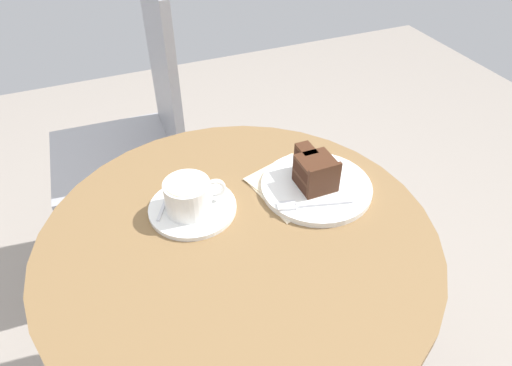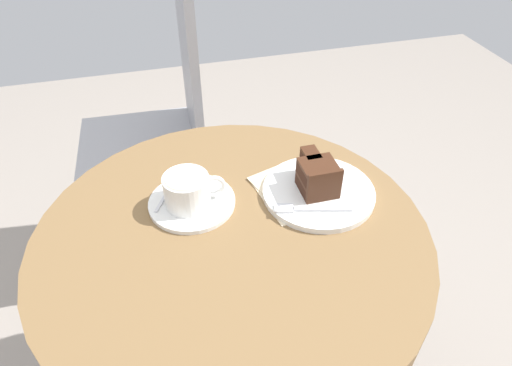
{
  "view_description": "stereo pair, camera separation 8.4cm",
  "coord_description": "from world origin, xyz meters",
  "px_view_note": "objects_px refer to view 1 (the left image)",
  "views": [
    {
      "loc": [
        -0.18,
        -0.53,
        1.29
      ],
      "look_at": [
        0.06,
        0.07,
        0.75
      ],
      "focal_mm": 32.0,
      "sensor_mm": 36.0,
      "label": 1
    },
    {
      "loc": [
        -0.1,
        -0.55,
        1.29
      ],
      "look_at": [
        0.06,
        0.07,
        0.75
      ],
      "focal_mm": 32.0,
      "sensor_mm": 36.0,
      "label": 2
    }
  ],
  "objects_px": {
    "teaspoon": "(168,194)",
    "cafe_chair": "(141,121)",
    "saucer": "(193,208)",
    "cake_plate": "(316,187)",
    "cake_slice": "(314,171)",
    "fork": "(305,204)",
    "napkin": "(294,185)",
    "coffee_cup": "(189,196)"
  },
  "relations": [
    {
      "from": "teaspoon",
      "to": "cafe_chair",
      "type": "xyz_separation_m",
      "value": [
        0.03,
        0.54,
        -0.16
      ]
    },
    {
      "from": "cafe_chair",
      "to": "saucer",
      "type": "bearing_deg",
      "value": 2.44
    },
    {
      "from": "cake_plate",
      "to": "cake_slice",
      "type": "xyz_separation_m",
      "value": [
        -0.0,
        0.01,
        0.04
      ]
    },
    {
      "from": "cake_plate",
      "to": "fork",
      "type": "bearing_deg",
      "value": -136.85
    },
    {
      "from": "cake_slice",
      "to": "cafe_chair",
      "type": "bearing_deg",
      "value": 111.1
    },
    {
      "from": "cake_slice",
      "to": "saucer",
      "type": "bearing_deg",
      "value": 172.84
    },
    {
      "from": "cake_plate",
      "to": "cake_slice",
      "type": "height_order",
      "value": "cake_slice"
    },
    {
      "from": "cake_plate",
      "to": "teaspoon",
      "type": "bearing_deg",
      "value": 163.29
    },
    {
      "from": "napkin",
      "to": "cafe_chair",
      "type": "distance_m",
      "value": 0.64
    },
    {
      "from": "fork",
      "to": "teaspoon",
      "type": "bearing_deg",
      "value": -14.07
    },
    {
      "from": "teaspoon",
      "to": "cake_plate",
      "type": "xyz_separation_m",
      "value": [
        0.27,
        -0.08,
        -0.0
      ]
    },
    {
      "from": "saucer",
      "to": "fork",
      "type": "bearing_deg",
      "value": -22.51
    },
    {
      "from": "napkin",
      "to": "cafe_chair",
      "type": "relative_size",
      "value": 0.2
    },
    {
      "from": "saucer",
      "to": "cafe_chair",
      "type": "distance_m",
      "value": 0.6
    },
    {
      "from": "cafe_chair",
      "to": "fork",
      "type": "bearing_deg",
      "value": 18.59
    },
    {
      "from": "napkin",
      "to": "cafe_chair",
      "type": "xyz_separation_m",
      "value": [
        -0.2,
        0.59,
        -0.15
      ]
    },
    {
      "from": "teaspoon",
      "to": "napkin",
      "type": "height_order",
      "value": "teaspoon"
    },
    {
      "from": "saucer",
      "to": "fork",
      "type": "height_order",
      "value": "fork"
    },
    {
      "from": "saucer",
      "to": "napkin",
      "type": "bearing_deg",
      "value": -2.44
    },
    {
      "from": "napkin",
      "to": "coffee_cup",
      "type": "bearing_deg",
      "value": 178.98
    },
    {
      "from": "coffee_cup",
      "to": "saucer",
      "type": "bearing_deg",
      "value": 43.78
    },
    {
      "from": "saucer",
      "to": "cafe_chair",
      "type": "xyz_separation_m",
      "value": [
        -0.0,
        0.58,
        -0.15
      ]
    },
    {
      "from": "saucer",
      "to": "teaspoon",
      "type": "height_order",
      "value": "teaspoon"
    },
    {
      "from": "saucer",
      "to": "cake_plate",
      "type": "relative_size",
      "value": 0.75
    },
    {
      "from": "cake_slice",
      "to": "fork",
      "type": "relative_size",
      "value": 0.72
    },
    {
      "from": "saucer",
      "to": "fork",
      "type": "xyz_separation_m",
      "value": [
        0.19,
        -0.08,
        0.01
      ]
    },
    {
      "from": "cake_plate",
      "to": "fork",
      "type": "relative_size",
      "value": 1.55
    },
    {
      "from": "cake_slice",
      "to": "cake_plate",
      "type": "bearing_deg",
      "value": -54.2
    },
    {
      "from": "cake_plate",
      "to": "napkin",
      "type": "relative_size",
      "value": 1.15
    },
    {
      "from": "coffee_cup",
      "to": "fork",
      "type": "relative_size",
      "value": 0.82
    },
    {
      "from": "saucer",
      "to": "cafe_chair",
      "type": "bearing_deg",
      "value": 90.1
    },
    {
      "from": "cake_slice",
      "to": "cafe_chair",
      "type": "relative_size",
      "value": 0.1
    },
    {
      "from": "cake_plate",
      "to": "cafe_chair",
      "type": "bearing_deg",
      "value": 111.26
    },
    {
      "from": "saucer",
      "to": "napkin",
      "type": "xyz_separation_m",
      "value": [
        0.2,
        -0.01,
        -0.0
      ]
    },
    {
      "from": "fork",
      "to": "cafe_chair",
      "type": "relative_size",
      "value": 0.15
    },
    {
      "from": "saucer",
      "to": "cake_slice",
      "type": "relative_size",
      "value": 1.63
    },
    {
      "from": "napkin",
      "to": "fork",
      "type": "bearing_deg",
      "value": -99.19
    },
    {
      "from": "saucer",
      "to": "napkin",
      "type": "relative_size",
      "value": 0.86
    },
    {
      "from": "cake_slice",
      "to": "cafe_chair",
      "type": "xyz_separation_m",
      "value": [
        -0.24,
        0.61,
        -0.19
      ]
    },
    {
      "from": "saucer",
      "to": "coffee_cup",
      "type": "distance_m",
      "value": 0.04
    },
    {
      "from": "cake_slice",
      "to": "teaspoon",
      "type": "bearing_deg",
      "value": 164.16
    },
    {
      "from": "coffee_cup",
      "to": "teaspoon",
      "type": "height_order",
      "value": "coffee_cup"
    }
  ]
}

